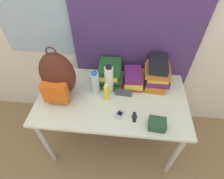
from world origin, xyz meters
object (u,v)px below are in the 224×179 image
book_stack_center (134,78)px  camera_pouch (157,124)px  book_stack_left (109,73)px  sunscreen_bottle (106,92)px  water_bottle (95,83)px  cell_phone (120,114)px  backpack (58,77)px  sports_bottle (109,80)px  book_stack_right (157,74)px  wristwatch (134,117)px  sunglasses_case (123,92)px

book_stack_center → camera_pouch: size_ratio=2.14×
book_stack_left → sunscreen_bottle: size_ratio=1.66×
book_stack_left → water_bottle: size_ratio=1.17×
book_stack_left → cell_phone: size_ratio=2.71×
book_stack_center → cell_phone: size_ratio=2.80×
backpack → book_stack_center: bearing=18.1°
cell_phone → sports_bottle: bearing=114.4°
book_stack_right → cell_phone: (-0.30, -0.39, -0.12)m
book_stack_left → cell_phone: 0.42m
camera_pouch → sports_bottle: bearing=139.7°
camera_pouch → wristwatch: camera_pouch is taller
book_stack_left → sunglasses_case: size_ratio=1.83×
water_bottle → backpack: bearing=-171.5°
sunscreen_bottle → sunglasses_case: 0.17m
backpack → book_stack_right: (0.84, 0.21, -0.08)m
backpack → sports_bottle: 0.43m
water_bottle → wristwatch: bearing=-34.4°
book_stack_center → sunscreen_bottle: 0.32m
water_bottle → sunscreen_bottle: water_bottle is taller
book_stack_right → sunscreen_bottle: (-0.43, -0.23, -0.05)m
sports_bottle → sunscreen_bottle: size_ratio=1.72×
water_bottle → sports_bottle: (0.12, 0.03, 0.03)m
sports_bottle → sunscreen_bottle: bearing=-97.4°
book_stack_center → sunscreen_bottle: size_ratio=1.72×
cell_phone → sunglasses_case: 0.23m
backpack → cell_phone: backpack is taller
sports_bottle → wristwatch: (0.23, -0.27, -0.13)m
book_stack_left → book_stack_right: (0.43, -0.00, 0.04)m
backpack → camera_pouch: size_ratio=3.57×
sunglasses_case → cell_phone: bearing=-93.9°
water_bottle → cell_phone: water_bottle is taller
sports_bottle → camera_pouch: sports_bottle is taller
water_bottle → sunscreen_bottle: 0.13m
book_stack_right → camera_pouch: 0.48m
book_stack_right → cell_phone: bearing=-128.1°
sunscreen_bottle → wristwatch: (0.25, -0.18, -0.07)m
book_stack_center → water_bottle: water_bottle is taller
book_stack_center → sunglasses_case: (-0.09, -0.16, -0.04)m
wristwatch → sports_bottle: bearing=130.9°
sunglasses_case → sunscreen_bottle: bearing=-154.8°
sports_bottle → book_stack_right: bearing=17.5°
sports_bottle → camera_pouch: size_ratio=2.15×
book_stack_left → sports_bottle: bearing=-84.8°
book_stack_center → wristwatch: (0.02, -0.40, -0.05)m
book_stack_left → wristwatch: 0.48m
sunscreen_bottle → book_stack_center: bearing=44.7°
book_stack_left → camera_pouch: 0.64m
book_stack_left → book_stack_right: book_stack_right is taller
book_stack_right → sports_bottle: size_ratio=0.99×
wristwatch → sunscreen_bottle: bearing=144.5°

